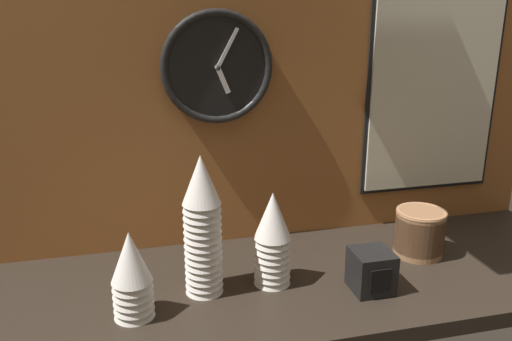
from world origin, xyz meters
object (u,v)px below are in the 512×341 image
object	(u,v)px
cup_stack_center	(272,239)
menu_board	(433,94)
cup_stack_center_left	(202,226)
napkin_dispenser	(371,271)
bowl_stack_right	(420,232)
wall_clock	(217,67)
cup_stack_left	(132,275)

from	to	relation	value
cup_stack_center	menu_board	bearing A→B (deg)	25.13
cup_stack_center_left	napkin_dispenser	bearing A→B (deg)	-12.83
menu_board	cup_stack_center	bearing A→B (deg)	-154.87
bowl_stack_right	cup_stack_center	bearing A→B (deg)	-172.73
cup_stack_center	wall_clock	xyz separation A→B (m)	(-0.08, 0.26, 0.38)
napkin_dispenser	cup_stack_center	bearing A→B (deg)	158.27
wall_clock	cup_stack_left	bearing A→B (deg)	-128.28
cup_stack_center	wall_clock	world-z (taller)	wall_clock
cup_stack_left	bowl_stack_right	size ratio (longest dim) A/B	1.51
cup_stack_center	cup_stack_center_left	bearing A→B (deg)	179.83
napkin_dispenser	menu_board	bearing A→B (deg)	46.02
cup_stack_left	cup_stack_center_left	bearing A→B (deg)	22.07
cup_stack_left	menu_board	bearing A→B (deg)	20.23
cup_stack_center	cup_stack_left	bearing A→B (deg)	-168.67
cup_stack_left	wall_clock	xyz separation A→B (m)	(0.26, 0.32, 0.40)
cup_stack_center	bowl_stack_right	bearing A→B (deg)	7.27
cup_stack_center	napkin_dispenser	size ratio (longest dim) A/B	2.37
menu_board	cup_stack_left	bearing A→B (deg)	-159.77
bowl_stack_right	napkin_dispenser	bearing A→B (deg)	-145.59
cup_stack_center	bowl_stack_right	size ratio (longest dim) A/B	1.76
wall_clock	menu_board	bearing A→B (deg)	0.79
cup_stack_center_left	wall_clock	size ratio (longest dim) A/B	1.16
cup_stack_center_left	cup_stack_center	bearing A→B (deg)	-0.17
menu_board	napkin_dispenser	world-z (taller)	menu_board
cup_stack_left	cup_stack_center	distance (m)	0.34
wall_clock	napkin_dispenser	xyz separation A→B (m)	(0.30, -0.34, -0.45)
cup_stack_center_left	napkin_dispenser	xyz separation A→B (m)	(0.39, -0.09, -0.12)
cup_stack_left	cup_stack_center	bearing A→B (deg)	11.33
cup_stack_left	napkin_dispenser	world-z (taller)	cup_stack_left
wall_clock	napkin_dispenser	bearing A→B (deg)	-48.49
cup_stack_left	bowl_stack_right	world-z (taller)	cup_stack_left
napkin_dispenser	cup_stack_left	bearing A→B (deg)	177.82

